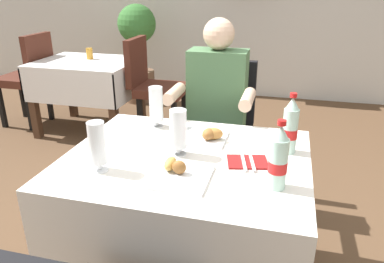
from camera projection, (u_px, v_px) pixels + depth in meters
main_dining_table at (187, 189)px, 1.71m from camera, size 1.08×0.89×0.73m
chair_far_diner_seat at (220, 126)px, 2.47m from camera, size 0.44×0.50×0.97m
seated_diner_far at (215, 109)px, 2.31m from camera, size 0.50×0.46×1.26m
plate_near_camera at (178, 173)px, 1.47m from camera, size 0.24×0.24×0.07m
plate_far_diner at (207, 136)px, 1.81m from camera, size 0.22×0.22×0.07m
beer_glass_left at (97, 146)px, 1.49m from camera, size 0.07×0.07×0.21m
beer_glass_middle at (178, 132)px, 1.63m from camera, size 0.07×0.07×0.21m
beer_glass_right at (156, 107)px, 1.94m from camera, size 0.07×0.07×0.22m
cola_bottle_primary at (278, 159)px, 1.36m from camera, size 0.07×0.07×0.27m
cola_bottle_secondary at (290, 127)px, 1.64m from camera, size 0.07×0.07×0.28m
napkin_cutlery_set at (247, 162)px, 1.59m from camera, size 0.19×0.20×0.01m
background_dining_table at (88, 79)px, 3.69m from camera, size 0.97×0.78×0.73m
background_chair_left at (28, 74)px, 3.85m from camera, size 0.50×0.44×0.97m
background_chair_right at (153, 83)px, 3.53m from camera, size 0.50×0.44×0.97m
background_table_tumbler at (90, 54)px, 3.69m from camera, size 0.06×0.06×0.11m
potted_plant_corner at (138, 47)px, 4.59m from camera, size 0.47×0.47×1.21m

